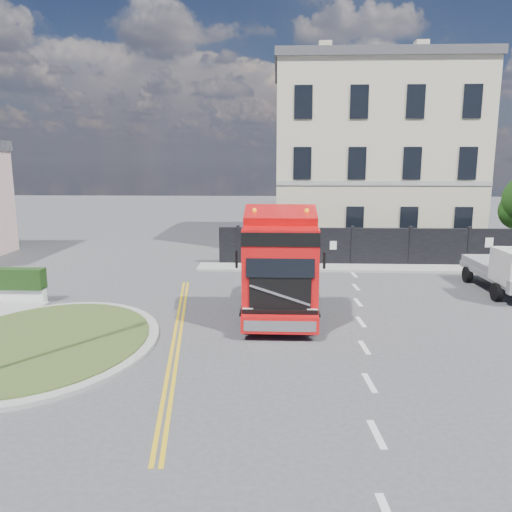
{
  "coord_description": "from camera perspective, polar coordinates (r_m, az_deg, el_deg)",
  "views": [
    {
      "loc": [
        0.01,
        -16.97,
        5.5
      ],
      "look_at": [
        -0.77,
        2.14,
        1.8
      ],
      "focal_mm": 35.0,
      "sensor_mm": 36.0,
      "label": 1
    }
  ],
  "objects": [
    {
      "name": "pavement_far",
      "position": [
        26.34,
        15.44,
        -1.37
      ],
      "size": [
        20.0,
        1.6,
        0.12
      ],
      "primitive_type": "cube",
      "color": "#979791",
      "rests_on": "ground"
    },
    {
      "name": "traffic_island",
      "position": [
        16.54,
        -23.19,
        -9.1
      ],
      "size": [
        6.8,
        6.8,
        0.17
      ],
      "color": "#979791",
      "rests_on": "ground"
    },
    {
      "name": "hoarding_fence",
      "position": [
        27.15,
        16.25,
        0.97
      ],
      "size": [
        18.8,
        0.25,
        2.0
      ],
      "color": "black",
      "rests_on": "ground"
    },
    {
      "name": "truck",
      "position": [
        17.2,
        2.76,
        -1.76
      ],
      "size": [
        2.44,
        6.41,
        3.83
      ],
      "rotation": [
        0.0,
        0.0,
        -0.0
      ],
      "color": "black",
      "rests_on": "ground"
    },
    {
      "name": "georgian_building",
      "position": [
        34.0,
        12.73,
        11.15
      ],
      "size": [
        12.3,
        10.3,
        12.8
      ],
      "color": "beige",
      "rests_on": "ground"
    },
    {
      "name": "ground",
      "position": [
        17.84,
        2.21,
        -7.02
      ],
      "size": [
        120.0,
        120.0,
        0.0
      ],
      "primitive_type": "plane",
      "color": "#424244",
      "rests_on": "ground"
    }
  ]
}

